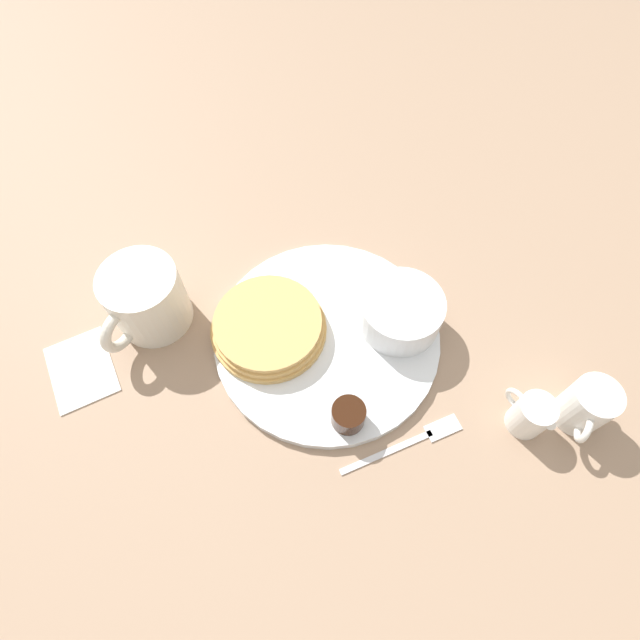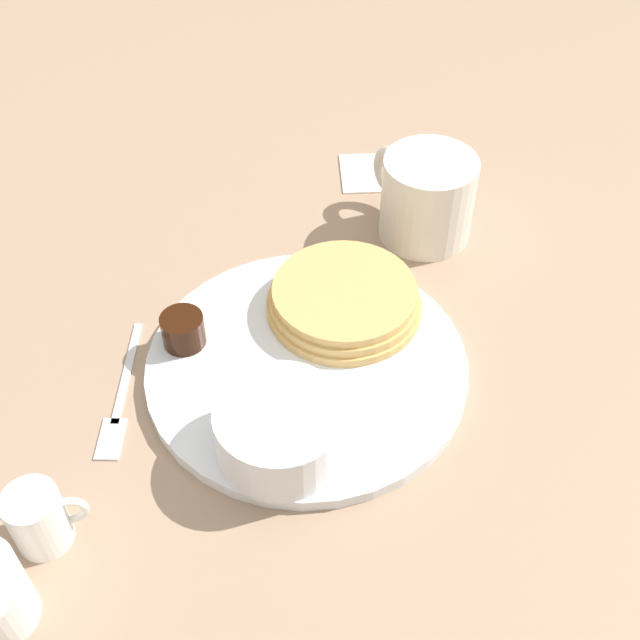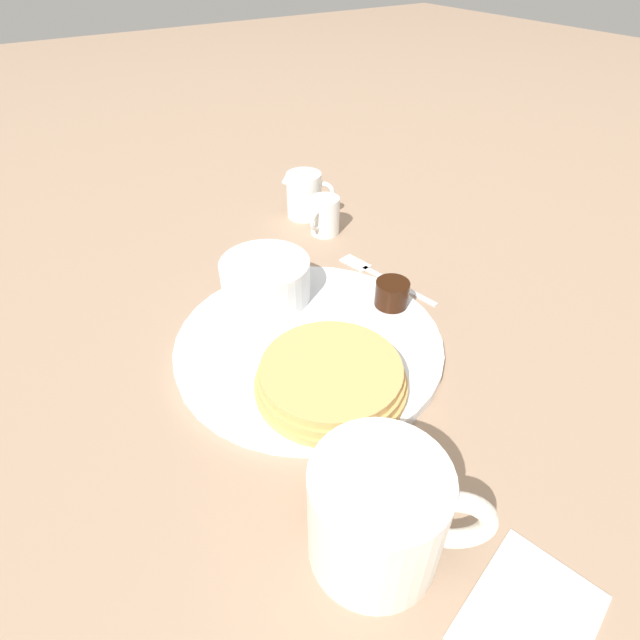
% 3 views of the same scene
% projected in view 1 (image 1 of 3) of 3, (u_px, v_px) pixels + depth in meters
% --- Properties ---
extents(ground_plane, '(4.00, 4.00, 0.00)m').
position_uv_depth(ground_plane, '(327.00, 339.00, 0.63)').
color(ground_plane, '#9E7F66').
extents(plate, '(0.28, 0.28, 0.01)m').
position_uv_depth(plate, '(327.00, 337.00, 0.62)').
color(plate, white).
rests_on(plate, ground_plane).
extents(pancake_stack, '(0.14, 0.14, 0.03)m').
position_uv_depth(pancake_stack, '(268.00, 326.00, 0.61)').
color(pancake_stack, tan).
rests_on(pancake_stack, plate).
extents(bowl, '(0.10, 0.10, 0.05)m').
position_uv_depth(bowl, '(400.00, 309.00, 0.61)').
color(bowl, white).
rests_on(bowl, plate).
extents(syrup_cup, '(0.04, 0.04, 0.03)m').
position_uv_depth(syrup_cup, '(352.00, 414.00, 0.55)').
color(syrup_cup, black).
rests_on(syrup_cup, plate).
extents(butter_ramekin, '(0.05, 0.05, 0.04)m').
position_uv_depth(butter_ramekin, '(414.00, 321.00, 0.61)').
color(butter_ramekin, white).
rests_on(butter_ramekin, plate).
extents(coffee_mug, '(0.11, 0.10, 0.09)m').
position_uv_depth(coffee_mug, '(145.00, 300.00, 0.61)').
color(coffee_mug, silver).
rests_on(coffee_mug, ground_plane).
extents(creamer_pitcher_near, '(0.06, 0.04, 0.06)m').
position_uv_depth(creamer_pitcher_near, '(531.00, 414.00, 0.55)').
color(creamer_pitcher_near, white).
rests_on(creamer_pitcher_near, ground_plane).
extents(creamer_pitcher_far, '(0.07, 0.06, 0.07)m').
position_uv_depth(creamer_pitcher_far, '(586.00, 406.00, 0.55)').
color(creamer_pitcher_far, white).
rests_on(creamer_pitcher_far, ground_plane).
extents(fork, '(0.04, 0.15, 0.00)m').
position_uv_depth(fork, '(415.00, 440.00, 0.57)').
color(fork, silver).
rests_on(fork, ground_plane).
extents(napkin, '(0.11, 0.09, 0.00)m').
position_uv_depth(napkin, '(81.00, 369.00, 0.61)').
color(napkin, white).
rests_on(napkin, ground_plane).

